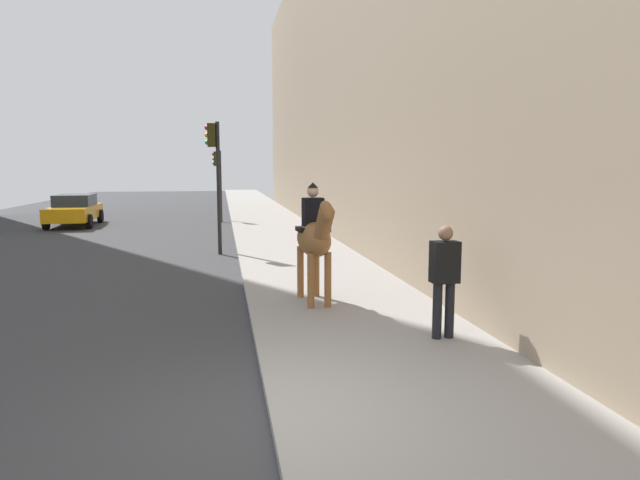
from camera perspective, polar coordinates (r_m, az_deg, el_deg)
The scene contains 6 objects.
sidewalk_slab at distance 6.55m, azimuth 11.21°, elevation -16.16°, with size 120.00×3.57×0.12m, color gray.
mounted_horse_near at distance 10.42m, azimuth -0.56°, elevation 0.30°, with size 2.15×0.67×2.27m.
pedestrian_greeting at distance 8.48m, azimuth 12.60°, elevation -3.43°, with size 0.28×0.41×1.70m.
car_near_lane at distance 28.12m, azimuth -23.80°, elevation 2.87°, with size 4.61×2.10×1.44m.
traffic_light_near_curb at distance 17.32m, azimuth -10.65°, elevation 7.37°, with size 0.20×0.44×4.04m.
traffic_light_far_curb at distance 27.84m, azimuth -10.35°, elevation 6.65°, with size 0.20×0.44×3.50m.
Camera 1 is at (-5.59, 0.45, 2.66)m, focal length 31.31 mm.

